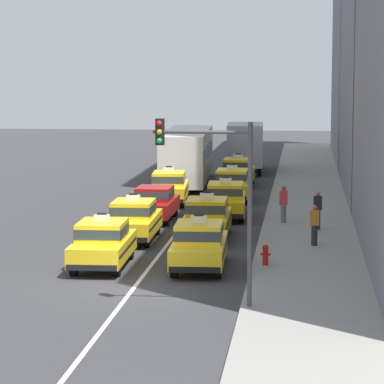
{
  "coord_description": "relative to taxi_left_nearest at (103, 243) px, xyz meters",
  "views": [
    {
      "loc": [
        5.38,
        -31.3,
        7.1
      ],
      "look_at": [
        0.26,
        14.79,
        1.3
      ],
      "focal_mm": 95.07,
      "sensor_mm": 36.0,
      "label": 1
    }
  ],
  "objects": [
    {
      "name": "ground_plane",
      "position": [
        1.65,
        -3.43,
        -0.88
      ],
      "size": [
        160.0,
        160.0,
        0.0
      ],
      "primitive_type": "plane",
      "color": "#353538"
    },
    {
      "name": "lane_stripe_left_right",
      "position": [
        1.65,
        16.57,
        -0.87
      ],
      "size": [
        0.14,
        80.0,
        0.01
      ],
      "primitive_type": "cube",
      "color": "silver",
      "rests_on": "ground"
    },
    {
      "name": "sidewalk_curb",
      "position": [
        7.25,
        11.57,
        -0.8
      ],
      "size": [
        4.0,
        90.0,
        0.15
      ],
      "primitive_type": "cube",
      "color": "gray",
      "rests_on": "ground"
    },
    {
      "name": "taxi_left_nearest",
      "position": [
        0.0,
        0.0,
        0.0
      ],
      "size": [
        1.94,
        4.61,
        1.96
      ],
      "color": "black",
      "rests_on": "ground"
    },
    {
      "name": "taxi_left_second",
      "position": [
        0.18,
        5.52,
        0.0
      ],
      "size": [
        1.9,
        4.59,
        1.96
      ],
      "color": "black",
      "rests_on": "ground"
    },
    {
      "name": "sedan_left_third",
      "position": [
        0.24,
        10.92,
        -0.03
      ],
      "size": [
        1.79,
        4.31,
        1.58
      ],
      "color": "black",
      "rests_on": "ground"
    },
    {
      "name": "taxi_left_fourth",
      "position": [
        0.13,
        16.73,
        0.0
      ],
      "size": [
        2.1,
        4.66,
        1.96
      ],
      "color": "black",
      "rests_on": "ground"
    },
    {
      "name": "bus_left_fifth",
      "position": [
        0.06,
        25.49,
        0.94
      ],
      "size": [
        2.99,
        11.3,
        3.22
      ],
      "color": "black",
      "rests_on": "ground"
    },
    {
      "name": "taxi_right_nearest",
      "position": [
        3.42,
        0.05,
        0.0
      ],
      "size": [
        1.97,
        4.62,
        1.96
      ],
      "color": "black",
      "rests_on": "ground"
    },
    {
      "name": "taxi_right_second",
      "position": [
        3.08,
        6.41,
        0.0
      ],
      "size": [
        1.91,
        4.59,
        1.96
      ],
      "color": "black",
      "rests_on": "ground"
    },
    {
      "name": "taxi_right_third",
      "position": [
        3.4,
        12.09,
        0.0
      ],
      "size": [
        2.05,
        4.65,
        1.96
      ],
      "color": "black",
      "rests_on": "ground"
    },
    {
      "name": "taxi_right_fourth",
      "position": [
        3.28,
        18.28,
        0.0
      ],
      "size": [
        1.87,
        4.58,
        1.96
      ],
      "color": "black",
      "rests_on": "ground"
    },
    {
      "name": "taxi_right_fifth",
      "position": [
        3.17,
        24.67,
        0.0
      ],
      "size": [
        1.82,
        4.56,
        1.96
      ],
      "color": "black",
      "rests_on": "ground"
    },
    {
      "name": "box_truck_right_sixth",
      "position": [
        3.11,
        32.77,
        0.9
      ],
      "size": [
        2.54,
        7.05,
        3.27
      ],
      "color": "black",
      "rests_on": "ground"
    },
    {
      "name": "pedestrian_near_crosswalk",
      "position": [
        6.14,
        10.09,
        0.1
      ],
      "size": [
        0.36,
        0.24,
        1.64
      ],
      "color": "slate",
      "rests_on": "sidewalk_curb"
    },
    {
      "name": "pedestrian_mid_block",
      "position": [
        7.46,
        4.4,
        0.08
      ],
      "size": [
        0.36,
        0.24,
        1.59
      ],
      "color": "#23232D",
      "rests_on": "sidewalk_curb"
    },
    {
      "name": "pedestrian_by_storefront",
      "position": [
        7.63,
        8.38,
        0.1
      ],
      "size": [
        0.36,
        0.24,
        1.64
      ],
      "color": "#23232D",
      "rests_on": "sidewalk_curb"
    },
    {
      "name": "fire_hydrant",
      "position": [
        5.73,
        0.31,
        -0.33
      ],
      "size": [
        0.36,
        0.22,
        0.73
      ],
      "color": "red",
      "rests_on": "sidewalk_curb"
    },
    {
      "name": "traffic_light_pole",
      "position": [
        4.53,
        -5.89,
        2.94
      ],
      "size": [
        2.87,
        0.33,
        5.58
      ],
      "color": "#47474C",
      "rests_on": "ground"
    }
  ]
}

